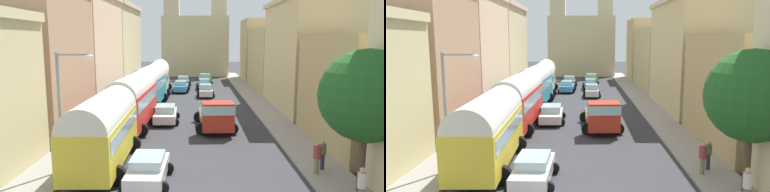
% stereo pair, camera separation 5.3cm
% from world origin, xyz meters
% --- Properties ---
extents(ground_plane, '(154.00, 154.00, 0.00)m').
position_xyz_m(ground_plane, '(0.00, 27.00, 0.00)').
color(ground_plane, '#343439').
extents(sidewalk_left, '(2.50, 70.00, 0.14)m').
position_xyz_m(sidewalk_left, '(-7.25, 27.00, 0.07)').
color(sidewalk_left, gray).
rests_on(sidewalk_left, ground).
extents(sidewalk_right, '(2.50, 70.00, 0.14)m').
position_xyz_m(sidewalk_right, '(7.25, 27.00, 0.07)').
color(sidewalk_right, '#A49893').
rests_on(sidewalk_right, ground).
extents(building_left_1, '(5.54, 9.16, 11.21)m').
position_xyz_m(building_left_1, '(-11.02, 13.97, 5.63)').
color(building_left_1, tan).
rests_on(building_left_1, ground).
extents(building_left_2, '(5.34, 11.45, 11.67)m').
position_xyz_m(building_left_2, '(-10.93, 24.55, 5.86)').
color(building_left_2, beige).
rests_on(building_left_2, ground).
extents(building_left_3, '(6.36, 13.27, 11.89)m').
position_xyz_m(building_left_3, '(-11.39, 37.24, 5.98)').
color(building_left_3, beige).
rests_on(building_left_3, ground).
extents(building_right_1, '(4.27, 10.00, 7.24)m').
position_xyz_m(building_right_1, '(10.64, 10.75, 3.62)').
color(building_right_1, tan).
rests_on(building_right_1, ground).
extents(building_right_2, '(6.54, 13.67, 10.92)m').
position_xyz_m(building_right_2, '(11.47, 23.49, 5.48)').
color(building_right_2, '#D6BF85').
rests_on(building_right_2, ground).
extents(building_right_3, '(4.85, 14.26, 8.53)m').
position_xyz_m(building_right_3, '(10.92, 37.70, 4.27)').
color(building_right_3, tan).
rests_on(building_right_3, ground).
extents(building_right_4, '(5.00, 9.15, 10.55)m').
position_xyz_m(building_right_4, '(11.00, 50.26, 5.27)').
color(building_right_4, tan).
rests_on(building_right_4, ground).
extents(distant_church, '(12.86, 6.69, 20.52)m').
position_xyz_m(distant_church, '(-0.00, 58.00, 7.06)').
color(distant_church, '#CCBE8F').
rests_on(distant_church, ground).
extents(parked_bus_0, '(3.47, 8.41, 4.02)m').
position_xyz_m(parked_bus_0, '(-4.60, 6.50, 2.21)').
color(parked_bus_0, gold).
rests_on(parked_bus_0, ground).
extents(parked_bus_1, '(3.39, 9.70, 4.23)m').
position_xyz_m(parked_bus_1, '(-4.60, 15.50, 2.35)').
color(parked_bus_1, red).
rests_on(parked_bus_1, ground).
extents(parked_bus_2, '(3.57, 8.69, 4.25)m').
position_xyz_m(parked_bus_2, '(-4.60, 24.50, 2.34)').
color(parked_bus_2, teal).
rests_on(parked_bus_2, ground).
extents(parked_bus_3, '(3.55, 9.62, 4.27)m').
position_xyz_m(parked_bus_3, '(-4.60, 33.50, 2.37)').
color(parked_bus_3, silver).
rests_on(parked_bus_3, ground).
extents(cargo_truck_0, '(3.35, 7.06, 2.50)m').
position_xyz_m(cargo_truck_0, '(1.91, 14.26, 1.26)').
color(cargo_truck_0, '#AF2A1C').
rests_on(cargo_truck_0, ground).
extents(car_0, '(2.21, 4.10, 1.56)m').
position_xyz_m(car_0, '(1.52, 30.92, 0.78)').
color(car_0, silver).
rests_on(car_0, ground).
extents(car_1, '(2.31, 4.29, 1.53)m').
position_xyz_m(car_1, '(1.42, 37.44, 0.76)').
color(car_1, '#3B91BD').
rests_on(car_1, ground).
extents(car_2, '(2.51, 3.99, 1.60)m').
position_xyz_m(car_2, '(1.69, 44.24, 0.80)').
color(car_2, '#458E49').
rests_on(car_2, ground).
extents(car_3, '(2.34, 4.01, 1.40)m').
position_xyz_m(car_3, '(-1.86, 4.27, 0.72)').
color(car_3, silver).
rests_on(car_3, ground).
extents(car_4, '(2.47, 4.30, 1.49)m').
position_xyz_m(car_4, '(-2.20, 17.11, 0.75)').
color(car_4, silver).
rests_on(car_4, ground).
extents(car_5, '(2.42, 4.18, 1.53)m').
position_xyz_m(car_5, '(-1.74, 34.85, 0.77)').
color(car_5, '#3E95CC').
rests_on(car_5, ground).
extents(car_6, '(2.41, 3.78, 1.52)m').
position_xyz_m(car_6, '(-1.69, 41.25, 0.76)').
color(car_6, gray).
rests_on(car_6, ground).
extents(pedestrian_0, '(0.44, 0.44, 1.80)m').
position_xyz_m(pedestrian_0, '(6.62, 5.26, 1.02)').
color(pedestrian_0, '#707554').
rests_on(pedestrian_0, ground).
extents(pedestrian_1, '(0.48, 0.48, 1.85)m').
position_xyz_m(pedestrian_1, '(7.19, 1.62, 1.07)').
color(pedestrian_1, slate).
rests_on(pedestrian_1, ground).
extents(pedestrian_2, '(0.40, 0.40, 1.72)m').
position_xyz_m(pedestrian_2, '(7.13, 5.87, 0.98)').
color(pedestrian_2, '#302848').
rests_on(pedestrian_2, ground).
extents(streetlamp_near, '(1.93, 0.28, 6.31)m').
position_xyz_m(streetlamp_near, '(-6.23, 5.45, 3.81)').
color(streetlamp_near, gray).
rests_on(streetlamp_near, ground).
extents(roadside_tree_0, '(4.11, 4.11, 6.58)m').
position_xyz_m(roadside_tree_0, '(7.90, 3.22, 4.51)').
color(roadside_tree_0, brown).
rests_on(roadside_tree_0, ground).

